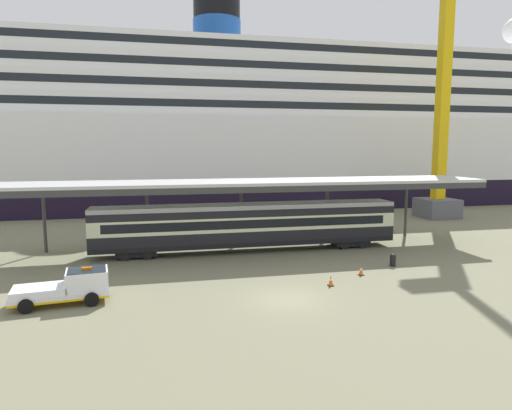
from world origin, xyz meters
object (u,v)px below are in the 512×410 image
(cruise_ship, at_px, (249,133))
(traffic_cone_mid, at_px, (331,280))
(train_carriage, at_px, (248,225))
(dockside_crane, at_px, (444,100))
(traffic_cone_near, at_px, (361,270))
(quay_bollard, at_px, (393,259))
(service_truck, at_px, (70,286))

(cruise_ship, height_order, traffic_cone_mid, cruise_ship)
(train_carriage, relative_size, dockside_crane, 0.52)
(cruise_ship, distance_m, traffic_cone_mid, 46.92)
(cruise_ship, relative_size, dockside_crane, 3.53)
(traffic_cone_near, relative_size, traffic_cone_mid, 0.99)
(dockside_crane, relative_size, quay_bollard, 51.93)
(cruise_ship, xyz_separation_m, quay_bollard, (2.44, -41.93, -10.73))
(train_carriage, bearing_deg, traffic_cone_near, -54.66)
(train_carriage, height_order, dockside_crane, dockside_crane)
(train_carriage, bearing_deg, dockside_crane, 25.65)
(traffic_cone_mid, distance_m, dockside_crane, 37.04)
(service_truck, height_order, traffic_cone_mid, service_truck)
(train_carriage, relative_size, traffic_cone_mid, 36.02)
(traffic_cone_mid, bearing_deg, quay_bollard, 28.95)
(service_truck, height_order, dockside_crane, dockside_crane)
(traffic_cone_mid, bearing_deg, cruise_ship, 85.03)
(traffic_cone_near, xyz_separation_m, quay_bollard, (3.41, 1.73, 0.17))
(cruise_ship, distance_m, traffic_cone_near, 45.00)
(quay_bollard, bearing_deg, traffic_cone_mid, -151.05)
(traffic_cone_near, bearing_deg, traffic_cone_mid, -148.79)
(traffic_cone_near, bearing_deg, train_carriage, 125.34)
(service_truck, xyz_separation_m, traffic_cone_mid, (15.82, -0.24, -0.64))
(service_truck, bearing_deg, traffic_cone_near, 4.76)
(cruise_ship, distance_m, train_carriage, 36.65)
(traffic_cone_mid, xyz_separation_m, quay_bollard, (6.40, 3.54, 0.16))
(dockside_crane, bearing_deg, service_truck, -149.47)
(traffic_cone_mid, height_order, quay_bollard, quay_bollard)
(service_truck, bearing_deg, dockside_crane, 30.53)
(cruise_ship, bearing_deg, traffic_cone_mid, -94.97)
(train_carriage, xyz_separation_m, traffic_cone_near, (6.28, -8.85, -1.97))
(train_carriage, relative_size, traffic_cone_near, 36.23)
(service_truck, height_order, traffic_cone_near, service_truck)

